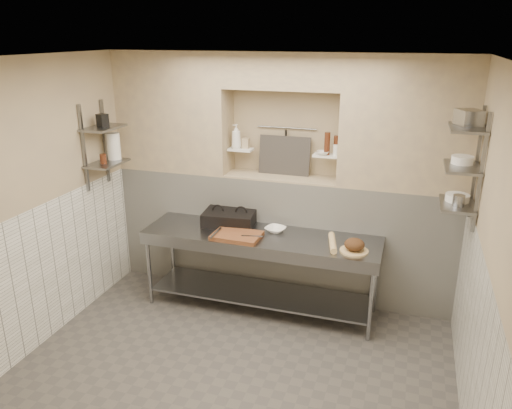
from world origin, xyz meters
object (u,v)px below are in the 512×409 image
at_px(panini_press, 230,218).
at_px(bottle_soap, 236,136).
at_px(cutting_board, 237,236).
at_px(bowl_alcove, 323,153).
at_px(bread_loaf, 354,244).
at_px(prep_table, 260,257).
at_px(rolling_pin, 333,243).
at_px(mixing_bowl, 275,230).
at_px(jug_left, 114,146).

distance_m(panini_press, bottle_soap, 0.94).
bearing_deg(cutting_board, bottle_soap, 109.41).
distance_m(panini_press, bowl_alcove, 1.28).
distance_m(cutting_board, bread_loaf, 1.25).
height_order(panini_press, bowl_alcove, bowl_alcove).
xyz_separation_m(panini_press, bottle_soap, (-0.03, 0.34, 0.88)).
height_order(prep_table, rolling_pin, rolling_pin).
distance_m(mixing_bowl, bowl_alcove, 0.99).
bearing_deg(mixing_bowl, prep_table, -132.73).
relative_size(panini_press, jug_left, 2.04).
xyz_separation_m(prep_table, cutting_board, (-0.22, -0.14, 0.28)).
relative_size(cutting_board, bread_loaf, 2.50).
distance_m(bowl_alcove, jug_left, 2.36).
bearing_deg(bread_loaf, cutting_board, -179.09).
bearing_deg(prep_table, mixing_bowl, 47.27).
bearing_deg(prep_table, panini_press, 154.50).
xyz_separation_m(cutting_board, rolling_pin, (1.01, 0.10, 0.01)).
height_order(prep_table, panini_press, panini_press).
height_order(panini_press, cutting_board, panini_press).
bearing_deg(bottle_soap, bowl_alcove, -0.40).
distance_m(cutting_board, rolling_pin, 1.02).
bearing_deg(bread_loaf, rolling_pin, 161.58).
relative_size(cutting_board, rolling_pin, 1.14).
bearing_deg(panini_press, rolling_pin, -17.65).
xyz_separation_m(cutting_board, bread_loaf, (1.24, 0.02, 0.05)).
relative_size(panini_press, bowl_alcove, 4.56).
bearing_deg(bread_loaf, bowl_alcove, 125.83).
distance_m(rolling_pin, bottle_soap, 1.67).
relative_size(panini_press, rolling_pin, 1.39).
relative_size(cutting_board, mixing_bowl, 2.34).
bearing_deg(bottle_soap, panini_press, -84.90).
xyz_separation_m(rolling_pin, bowl_alcove, (-0.25, 0.58, 0.80)).
distance_m(mixing_bowl, bottle_soap, 1.17).
distance_m(cutting_board, bottle_soap, 1.18).
bearing_deg(bottle_soap, rolling_pin, -25.20).
height_order(rolling_pin, bowl_alcove, bowl_alcove).
bearing_deg(mixing_bowl, bowl_alcove, 43.30).
bearing_deg(panini_press, jug_left, -178.21).
relative_size(mixing_bowl, jug_left, 0.72).
distance_m(panini_press, mixing_bowl, 0.57).
height_order(prep_table, bottle_soap, bottle_soap).
bearing_deg(jug_left, mixing_bowl, 3.60).
bearing_deg(panini_press, bottle_soap, 89.10).
bearing_deg(mixing_bowl, cutting_board, -140.60).
distance_m(rolling_pin, bread_loaf, 0.25).
bearing_deg(prep_table, jug_left, 179.23).
distance_m(prep_table, jug_left, 2.08).
xyz_separation_m(panini_press, bread_loaf, (1.46, -0.33, -0.00)).
relative_size(cutting_board, bottle_soap, 1.80).
distance_m(bread_loaf, jug_left, 2.89).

